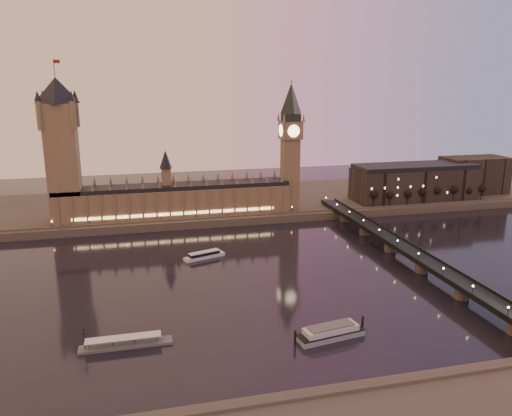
# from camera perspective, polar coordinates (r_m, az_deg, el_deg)

# --- Properties ---
(ground) EXTENTS (700.00, 700.00, 0.00)m
(ground) POSITION_cam_1_polar(r_m,az_deg,el_deg) (293.60, 0.76, -7.55)
(ground) COLOR black
(ground) RESTS_ON ground
(far_embankment) EXTENTS (560.00, 130.00, 6.00)m
(far_embankment) POSITION_cam_1_polar(r_m,az_deg,el_deg) (452.57, -0.75, 0.74)
(far_embankment) COLOR #423D35
(far_embankment) RESTS_ON ground
(palace_of_westminster) EXTENTS (180.00, 26.62, 52.00)m
(palace_of_westminster) POSITION_cam_1_polar(r_m,az_deg,el_deg) (395.67, -9.26, 1.34)
(palace_of_westminster) COLOR brown
(palace_of_westminster) RESTS_ON ground
(victoria_tower) EXTENTS (31.68, 31.68, 118.00)m
(victoria_tower) POSITION_cam_1_polar(r_m,az_deg,el_deg) (390.76, -21.36, 6.95)
(victoria_tower) COLOR brown
(victoria_tower) RESTS_ON ground
(big_ben) EXTENTS (17.68, 17.68, 104.00)m
(big_ben) POSITION_cam_1_polar(r_m,az_deg,el_deg) (406.23, 3.96, 7.88)
(big_ben) COLOR brown
(big_ben) RESTS_ON ground
(westminster_bridge) EXTENTS (13.20, 260.00, 15.30)m
(westminster_bridge) POSITION_cam_1_polar(r_m,az_deg,el_deg) (325.39, 16.65, -4.91)
(westminster_bridge) COLOR black
(westminster_bridge) RESTS_ON ground
(city_block) EXTENTS (155.00, 45.00, 34.00)m
(city_block) POSITION_cam_1_polar(r_m,az_deg,el_deg) (482.25, 19.71, 3.08)
(city_block) COLOR black
(city_block) RESTS_ON ground
(bare_tree_0) EXTENTS (6.59, 6.59, 13.41)m
(bare_tree_0) POSITION_cam_1_polar(r_m,az_deg,el_deg) (430.05, 13.39, 1.40)
(bare_tree_0) COLOR black
(bare_tree_0) RESTS_ON ground
(bare_tree_1) EXTENTS (6.59, 6.59, 13.41)m
(bare_tree_1) POSITION_cam_1_polar(r_m,az_deg,el_deg) (436.95, 15.14, 1.49)
(bare_tree_1) COLOR black
(bare_tree_1) RESTS_ON ground
(bare_tree_2) EXTENTS (6.59, 6.59, 13.41)m
(bare_tree_2) POSITION_cam_1_polar(r_m,az_deg,el_deg) (444.24, 16.83, 1.58)
(bare_tree_2) COLOR black
(bare_tree_2) RESTS_ON ground
(bare_tree_3) EXTENTS (6.59, 6.59, 13.41)m
(bare_tree_3) POSITION_cam_1_polar(r_m,az_deg,el_deg) (451.91, 18.46, 1.67)
(bare_tree_3) COLOR black
(bare_tree_3) RESTS_ON ground
(bare_tree_4) EXTENTS (6.59, 6.59, 13.41)m
(bare_tree_4) POSITION_cam_1_polar(r_m,az_deg,el_deg) (459.93, 20.04, 1.75)
(bare_tree_4) COLOR black
(bare_tree_4) RESTS_ON ground
(bare_tree_5) EXTENTS (6.59, 6.59, 13.41)m
(bare_tree_5) POSITION_cam_1_polar(r_m,az_deg,el_deg) (468.29, 21.57, 1.82)
(bare_tree_5) COLOR black
(bare_tree_5) RESTS_ON ground
(bare_tree_6) EXTENTS (6.59, 6.59, 13.41)m
(bare_tree_6) POSITION_cam_1_polar(r_m,az_deg,el_deg) (476.97, 23.04, 1.89)
(bare_tree_6) COLOR black
(bare_tree_6) RESTS_ON ground
(bare_tree_7) EXTENTS (6.59, 6.59, 13.41)m
(bare_tree_7) POSITION_cam_1_polar(r_m,az_deg,el_deg) (485.96, 24.45, 1.96)
(bare_tree_7) COLOR black
(bare_tree_7) RESTS_ON ground
(cruise_boat_a) EXTENTS (27.34, 14.16, 4.30)m
(cruise_boat_a) POSITION_cam_1_polar(r_m,az_deg,el_deg) (319.91, -5.92, -5.38)
(cruise_boat_a) COLOR silver
(cruise_boat_a) RESTS_ON ground
(moored_barge) EXTENTS (34.82, 13.41, 6.47)m
(moored_barge) POSITION_cam_1_polar(r_m,az_deg,el_deg) (227.14, 8.53, -13.86)
(moored_barge) COLOR #889CAD
(moored_barge) RESTS_ON ground
(pontoon_pier) EXTENTS (38.78, 6.46, 10.34)m
(pontoon_pier) POSITION_cam_1_polar(r_m,az_deg,el_deg) (226.15, -14.69, -14.79)
(pontoon_pier) COLOR #595B5E
(pontoon_pier) RESTS_ON ground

